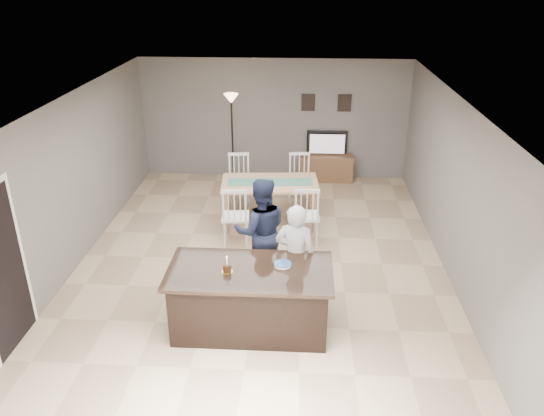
# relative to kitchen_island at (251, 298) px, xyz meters

# --- Properties ---
(floor) EXTENTS (8.00, 8.00, 0.00)m
(floor) POSITION_rel_kitchen_island_xyz_m (0.00, 1.80, -0.45)
(floor) COLOR tan
(floor) RESTS_ON ground
(room_shell) EXTENTS (8.00, 8.00, 8.00)m
(room_shell) POSITION_rel_kitchen_island_xyz_m (0.00, 1.80, 1.22)
(room_shell) COLOR slate
(room_shell) RESTS_ON floor
(kitchen_island) EXTENTS (2.15, 1.10, 0.90)m
(kitchen_island) POSITION_rel_kitchen_island_xyz_m (0.00, 0.00, 0.00)
(kitchen_island) COLOR black
(kitchen_island) RESTS_ON floor
(tv_console) EXTENTS (1.20, 0.40, 0.60)m
(tv_console) POSITION_rel_kitchen_island_xyz_m (1.20, 5.57, -0.15)
(tv_console) COLOR brown
(tv_console) RESTS_ON floor
(television) EXTENTS (0.91, 0.12, 0.53)m
(television) POSITION_rel_kitchen_island_xyz_m (1.20, 5.64, 0.41)
(television) COLOR black
(television) RESTS_ON tv_console
(tv_screen_glow) EXTENTS (0.78, 0.00, 0.78)m
(tv_screen_glow) POSITION_rel_kitchen_island_xyz_m (1.20, 5.56, 0.42)
(tv_screen_glow) COLOR orange
(tv_screen_glow) RESTS_ON tv_console
(picture_frames) EXTENTS (1.10, 0.02, 0.38)m
(picture_frames) POSITION_rel_kitchen_island_xyz_m (1.15, 5.78, 1.30)
(picture_frames) COLOR black
(picture_frames) RESTS_ON room_shell
(doorway) EXTENTS (0.00, 2.10, 2.65)m
(doorway) POSITION_rel_kitchen_island_xyz_m (-2.99, -0.50, 0.80)
(doorway) COLOR black
(doorway) RESTS_ON floor
(woman) EXTENTS (0.65, 0.50, 1.59)m
(woman) POSITION_rel_kitchen_island_xyz_m (0.58, 0.55, 0.34)
(woman) COLOR #B4B3B8
(woman) RESTS_ON floor
(man) EXTENTS (0.92, 0.78, 1.70)m
(man) POSITION_rel_kitchen_island_xyz_m (0.05, 1.20, 0.39)
(man) COLOR #181E36
(man) RESTS_ON floor
(birthday_cake) EXTENTS (0.15, 0.15, 0.23)m
(birthday_cake) POSITION_rel_kitchen_island_xyz_m (-0.29, -0.07, 0.50)
(birthday_cake) COLOR gold
(birthday_cake) RESTS_ON kitchen_island
(plate_stack) EXTENTS (0.23, 0.23, 0.04)m
(plate_stack) POSITION_rel_kitchen_island_xyz_m (0.42, 0.12, 0.46)
(plate_stack) COLOR white
(plate_stack) RESTS_ON kitchen_island
(dining_table) EXTENTS (1.86, 2.13, 1.09)m
(dining_table) POSITION_rel_kitchen_island_xyz_m (0.06, 3.25, 0.24)
(dining_table) COLOR tan
(dining_table) RESTS_ON floor
(floor_lamp) EXTENTS (0.31, 0.31, 2.06)m
(floor_lamp) POSITION_rel_kitchen_island_xyz_m (-0.88, 5.12, 1.15)
(floor_lamp) COLOR black
(floor_lamp) RESTS_ON floor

